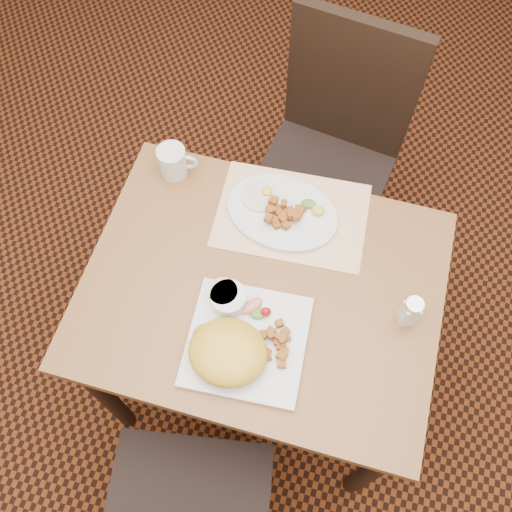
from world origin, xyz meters
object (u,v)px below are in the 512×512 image
object	(u,v)px
table	(261,303)
plate_oval	(282,213)
salt_shaker	(410,311)
chair_far	(332,147)
coffee_mug	(173,161)
plate_square	(247,341)

from	to	relation	value
table	plate_oval	xyz separation A→B (m)	(-0.01, 0.22, 0.12)
plate_oval	salt_shaker	xyz separation A→B (m)	(0.37, -0.21, 0.04)
salt_shaker	plate_oval	bearing A→B (deg)	150.58
chair_far	table	bearing A→B (deg)	92.77
chair_far	plate_oval	xyz separation A→B (m)	(-0.07, -0.43, 0.22)
table	coffee_mug	bearing A→B (deg)	139.85
chair_far	salt_shaker	distance (m)	0.75
coffee_mug	plate_square	bearing A→B (deg)	-52.11
table	salt_shaker	xyz separation A→B (m)	(0.36, 0.01, 0.16)
plate_oval	salt_shaker	world-z (taller)	salt_shaker
chair_far	salt_shaker	size ratio (longest dim) A/B	9.70
salt_shaker	coffee_mug	bearing A→B (deg)	159.01
salt_shaker	coffee_mug	distance (m)	0.74
chair_far	plate_oval	world-z (taller)	chair_far
chair_far	plate_square	bearing A→B (deg)	94.18
table	plate_oval	bearing A→B (deg)	91.35
table	chair_far	world-z (taller)	chair_far
plate_square	salt_shaker	xyz separation A→B (m)	(0.36, 0.16, 0.04)
plate_square	coffee_mug	distance (m)	0.55
table	salt_shaker	distance (m)	0.40
plate_square	plate_oval	distance (m)	0.37
chair_far	plate_square	xyz separation A→B (m)	(-0.06, -0.80, 0.22)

